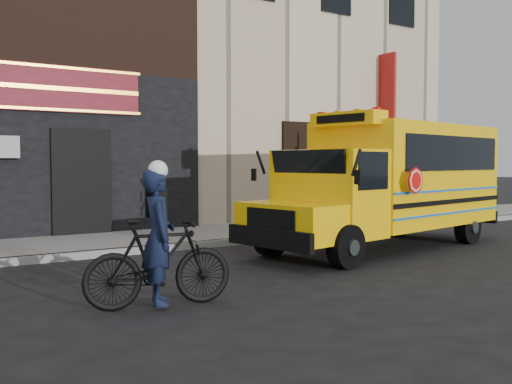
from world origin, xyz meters
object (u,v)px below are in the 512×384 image
object	(u,v)px
sign_pole	(378,167)
cyclist	(158,240)
school_bus	(391,180)
bicycle	(159,263)

from	to	relation	value
sign_pole	cyclist	size ratio (longest dim) A/B	1.83
school_bus	cyclist	size ratio (longest dim) A/B	4.05
bicycle	cyclist	size ratio (longest dim) A/B	1.11
bicycle	cyclist	distance (m)	0.30
school_bus	cyclist	bearing A→B (deg)	-161.91
school_bus	sign_pole	distance (m)	2.71
bicycle	school_bus	bearing A→B (deg)	-61.26
sign_pole	cyclist	distance (m)	9.27
sign_pole	bicycle	distance (m)	9.30
cyclist	school_bus	bearing A→B (deg)	-56.86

